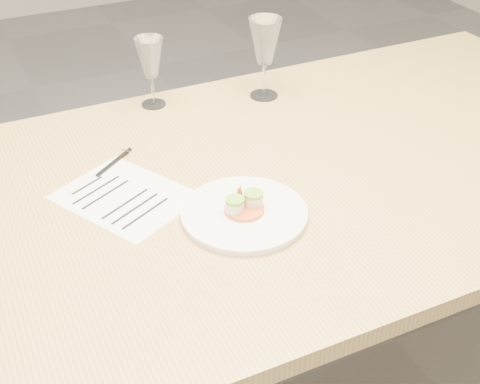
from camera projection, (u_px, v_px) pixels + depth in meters
name	position (u px, v px, depth m)	size (l,w,h in m)	color
dining_table	(188.00, 220.00, 1.47)	(2.40, 1.00, 0.75)	tan
dinner_plate	(244.00, 213.00, 1.36)	(0.26, 0.26, 0.07)	white
recipe_sheet	(125.00, 197.00, 1.42)	(0.31, 0.34, 0.00)	white
ballpoint_pen	(114.00, 162.00, 1.53)	(0.11, 0.09, 0.01)	black
wine_glass_1	(150.00, 59.00, 1.71)	(0.07, 0.07, 0.19)	white
wine_glass_2	(265.00, 43.00, 1.74)	(0.09, 0.09, 0.22)	white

